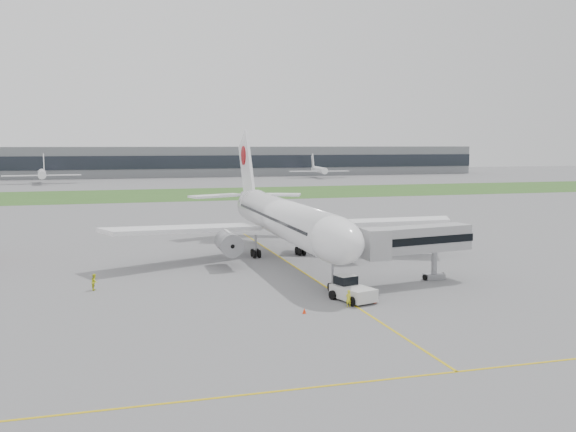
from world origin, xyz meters
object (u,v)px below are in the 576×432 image
object	(u,v)px
airliner	(282,217)
pushback_tug	(351,289)
ground_crew_near	(348,298)
jet_bridge	(411,241)

from	to	relation	value
airliner	pushback_tug	size ratio (longest dim) A/B	10.45
airliner	pushback_tug	bearing A→B (deg)	-88.92
airliner	ground_crew_near	bearing A→B (deg)	-91.66
airliner	jet_bridge	distance (m)	21.01
ground_crew_near	pushback_tug	bearing A→B (deg)	-130.19
airliner	ground_crew_near	xyz separation A→B (m)	(-0.77, -26.48, -4.84)
airliner	jet_bridge	size ratio (longest dim) A/B	3.86
airliner	pushback_tug	xyz separation A→B (m)	(0.45, -24.09, -4.57)
jet_bridge	ground_crew_near	xyz separation A→B (m)	(-10.45, -7.86, -3.99)
jet_bridge	airliner	bearing A→B (deg)	108.20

